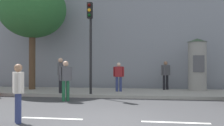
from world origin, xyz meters
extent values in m
plane|color=#38383A|center=(0.00, 0.00, 0.00)|extent=(80.00, 80.00, 0.00)
cube|color=#9E9B93|center=(0.00, 7.00, 0.07)|extent=(36.00, 4.00, 0.15)
cube|color=silver|center=(-1.71, 0.00, 0.00)|extent=(1.80, 0.16, 0.01)
cube|color=silver|center=(1.71, 0.00, 0.00)|extent=(1.80, 0.16, 0.01)
cube|color=gray|center=(0.00, 12.00, 5.50)|extent=(36.00, 5.00, 11.00)
cylinder|color=black|center=(-1.90, 5.35, 1.96)|extent=(0.12, 0.12, 3.62)
cube|color=black|center=(-1.90, 5.17, 4.14)|extent=(0.24, 0.24, 0.75)
sphere|color=#390605|center=(-1.90, 5.04, 4.38)|extent=(0.16, 0.16, 0.16)
sphere|color=#F2A519|center=(-1.90, 5.04, 4.14)|extent=(0.16, 0.16, 0.16)
sphere|color=#07330F|center=(-1.90, 5.04, 3.90)|extent=(0.16, 0.16, 0.16)
cylinder|color=gray|center=(3.45, 8.08, 1.48)|extent=(0.98, 0.98, 2.66)
cone|color=#334C33|center=(3.45, 8.08, 2.91)|extent=(1.08, 1.08, 0.20)
cube|color=#4C4C51|center=(3.45, 7.58, 1.62)|extent=(0.59, 0.02, 0.90)
cylinder|color=#4C3826|center=(-5.89, 7.37, 1.64)|extent=(0.37, 0.37, 2.99)
ellipsoid|color=#28602D|center=(-5.89, 7.37, 4.80)|extent=(3.92, 3.92, 3.33)
cylinder|color=navy|center=(-2.30, -0.80, 0.39)|extent=(0.14, 0.14, 0.78)
cylinder|color=navy|center=(-2.42, -0.64, 0.39)|extent=(0.14, 0.14, 0.78)
cube|color=silver|center=(-2.36, -0.72, 1.06)|extent=(0.43, 0.47, 0.55)
cylinder|color=silver|center=(-2.21, -0.92, 1.06)|extent=(0.09, 0.09, 0.53)
cylinder|color=silver|center=(-2.50, -0.52, 1.06)|extent=(0.09, 0.09, 0.53)
sphere|color=#8C664C|center=(-2.36, -0.72, 1.44)|extent=(0.21, 0.21, 0.21)
cylinder|color=#1E5938|center=(-2.66, 3.65, 0.43)|extent=(0.14, 0.14, 0.86)
cylinder|color=#1E5938|center=(-2.51, 3.77, 0.43)|extent=(0.14, 0.14, 0.86)
cube|color=#4C4C51|center=(-2.59, 3.71, 1.17)|extent=(0.45, 0.43, 0.61)
cylinder|color=#4C4C51|center=(-2.77, 3.56, 1.17)|extent=(0.09, 0.09, 0.58)
cylinder|color=#4C4C51|center=(-2.41, 3.86, 1.17)|extent=(0.09, 0.09, 0.58)
sphere|color=tan|center=(-2.59, 3.71, 1.59)|extent=(0.23, 0.23, 0.23)
cube|color=#B78C33|center=(-2.70, 3.85, 1.14)|extent=(0.32, 0.30, 0.36)
cylinder|color=black|center=(1.84, 8.45, 0.56)|extent=(0.14, 0.14, 0.82)
cylinder|color=black|center=(1.66, 8.28, 0.56)|extent=(0.14, 0.14, 0.82)
cube|color=#4C4C51|center=(1.75, 8.36, 1.26)|extent=(0.53, 0.51, 0.58)
cylinder|color=#4C4C51|center=(1.97, 8.56, 1.26)|extent=(0.09, 0.09, 0.55)
cylinder|color=#4C4C51|center=(1.53, 8.16, 1.26)|extent=(0.09, 0.09, 0.55)
sphere|color=#8C664C|center=(1.75, 8.36, 1.66)|extent=(0.22, 0.22, 0.22)
cylinder|color=black|center=(-3.44, 5.42, 0.59)|extent=(0.14, 0.14, 0.88)
cylinder|color=black|center=(-3.55, 5.64, 0.59)|extent=(0.14, 0.14, 0.88)
cube|color=#4C4C51|center=(-3.49, 5.53, 1.35)|extent=(0.43, 0.55, 0.63)
cylinder|color=#4C4C51|center=(-3.36, 5.27, 1.35)|extent=(0.09, 0.09, 0.59)
cylinder|color=#4C4C51|center=(-3.62, 5.80, 1.35)|extent=(0.09, 0.09, 0.59)
sphere|color=tan|center=(-3.49, 5.53, 1.78)|extent=(0.24, 0.24, 0.24)
cylinder|color=navy|center=(-0.64, 6.84, 0.54)|extent=(0.14, 0.14, 0.77)
cylinder|color=navy|center=(-0.84, 6.81, 0.54)|extent=(0.14, 0.14, 0.77)
cube|color=maroon|center=(-0.74, 6.83, 1.20)|extent=(0.42, 0.29, 0.55)
cylinder|color=maroon|center=(-0.50, 6.86, 1.20)|extent=(0.09, 0.09, 0.52)
cylinder|color=maroon|center=(-0.98, 6.80, 1.20)|extent=(0.09, 0.09, 0.52)
sphere|color=beige|center=(-0.74, 6.83, 1.57)|extent=(0.21, 0.21, 0.21)
camera|label=1|loc=(1.21, -7.29, 1.49)|focal=43.24mm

